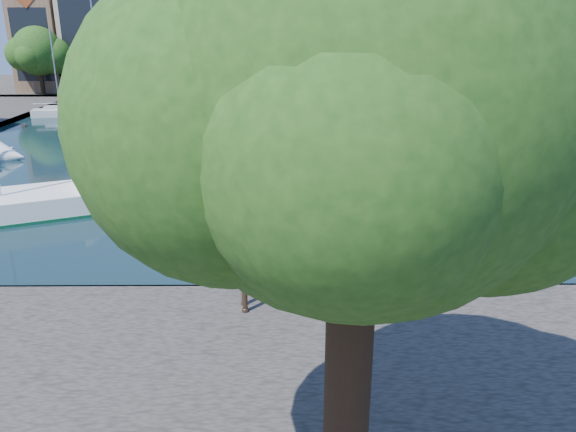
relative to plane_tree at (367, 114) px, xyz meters
name	(u,v)px	position (x,y,z in m)	size (l,w,h in m)	color
ground	(95,298)	(-7.62, 9.01, -7.67)	(160.00, 160.00, 0.00)	#38332B
water_basin	(197,145)	(-7.62, 33.01, -7.63)	(38.00, 50.00, 0.08)	black
far_quay	(234,90)	(-7.62, 65.01, -7.42)	(60.00, 16.00, 0.50)	#4B4541
right_quay	(533,142)	(17.38, 33.01, -7.42)	(14.00, 52.00, 0.50)	#4B4541
plane_tree	(367,114)	(0.00, 0.00, 0.00)	(8.32, 6.40, 10.62)	#332114
townhouse_west_end	(45,32)	(-30.62, 64.99, -0.31)	(5.44, 9.18, 14.93)	#815F46
townhouse_west_mid	(93,24)	(-24.62, 64.99, 0.56)	(5.94, 9.18, 16.79)	#B9A88E
townhouse_west_inner	(147,32)	(-18.12, 64.99, -0.32)	(6.43, 9.18, 15.15)	beige
townhouse_center	(199,23)	(-11.62, 64.99, 0.69)	(5.44, 9.18, 16.93)	brown
townhouse_east_inner	(248,29)	(-5.62, 64.99, 0.06)	(5.94, 9.18, 15.79)	tan
townhouse_east_mid	(300,25)	(0.88, 64.99, 0.43)	(6.43, 9.18, 16.65)	beige
townhouse_east_end	(353,34)	(7.38, 64.99, -0.56)	(5.44, 9.18, 14.43)	brown
far_tree_far_west	(39,53)	(-29.51, 59.50, -2.49)	(7.28, 5.60, 7.68)	#332114
far_tree_west	(108,54)	(-21.52, 59.50, -2.60)	(6.76, 5.20, 7.36)	#332114
far_tree_mid_west	(177,52)	(-13.51, 59.50, -2.38)	(7.80, 6.00, 8.00)	#332114
far_tree_mid_east	(246,53)	(-5.52, 59.50, -2.54)	(7.02, 5.40, 7.52)	#332114
far_tree_east	(315,52)	(2.49, 59.50, -2.43)	(7.54, 5.80, 7.84)	#332114
far_tree_far_east	(384,54)	(10.48, 59.50, -2.60)	(6.76, 5.20, 7.36)	#332114
giraffe_statue	(262,231)	(-1.84, 7.47, -4.66)	(3.58, 0.85, 5.10)	#3C2C1E
sailboat_left_d	(60,111)	(-22.62, 46.11, -7.07)	(5.31, 2.67, 8.12)	silver
sailboat_left_e	(102,105)	(-19.62, 49.40, -6.99)	(6.90, 3.27, 11.31)	silver
sailboat_right_a	(413,205)	(4.90, 17.13, -7.06)	(6.54, 4.18, 9.14)	beige
sailboat_right_b	(397,145)	(6.64, 30.13, -6.99)	(8.25, 4.88, 12.22)	navy
sailboat_right_c	(352,126)	(4.38, 37.85, -7.07)	(5.69, 3.92, 9.69)	silver
sailboat_right_d	(344,113)	(4.38, 44.17, -7.03)	(5.58, 2.89, 8.34)	silver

